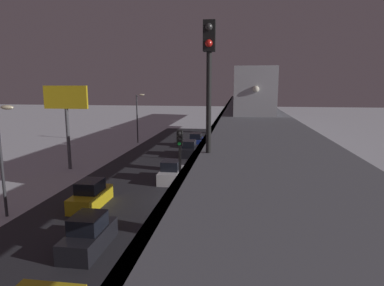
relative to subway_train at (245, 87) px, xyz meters
The scene contains 15 objects.
ground_plane 36.32m from the subway_train, 81.26° to the left, with size 240.00×240.00×0.00m, color silver.
avenue_asphalt 37.42m from the subway_train, 73.28° to the left, with size 11.00×86.40×0.01m, color #28282D.
elevated_railway 34.99m from the subway_train, 89.85° to the left, with size 5.00×86.40×6.80m.
subway_train is the anchor object (origin of this frame).
rail_signal 49.25m from the subway_train, 87.66° to the left, with size 0.36×0.41×4.00m.
sedan_black 21.28m from the subway_train, 68.44° to the left, with size 1.91×4.28×1.97m.
sedan_blue 15.78m from the subway_train, 57.99° to the left, with size 1.80×4.41×1.97m.
sedan_black_2 45.05m from the subway_train, 78.20° to the left, with size 1.80×4.02×1.97m.
sedan_white 31.79m from the subway_train, 76.35° to the left, with size 1.80×4.02×1.97m.
sedan_yellow 39.82m from the subway_train, 72.30° to the left, with size 1.80×4.33×1.97m.
traffic_light_near 41.59m from the subway_train, 83.93° to the left, with size 0.32×0.44×6.40m.
traffic_light_mid 22.66m from the subway_train, 78.64° to the left, with size 0.32×0.44×6.40m.
commercial_billboard 33.04m from the subway_train, 54.72° to the left, with size 4.80×0.36×8.90m.
street_lamp_near 43.34m from the subway_train, 67.46° to the left, with size 1.35×0.44×7.65m.
street_lamp_far 19.64m from the subway_train, 30.85° to the left, with size 1.35×0.44×7.65m.
Camera 1 is at (-4.27, 24.43, 8.89)m, focal length 30.70 mm.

